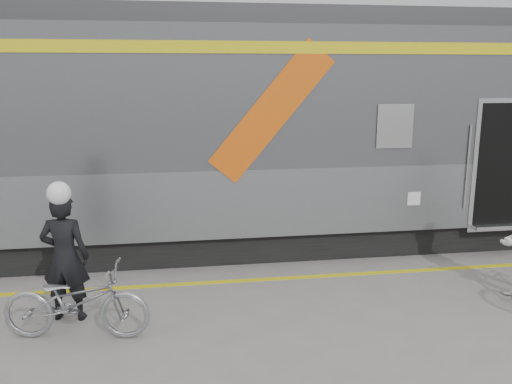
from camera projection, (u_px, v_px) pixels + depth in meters
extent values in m
plane|color=slate|center=(334.00, 347.00, 6.24)|extent=(90.00, 90.00, 0.00)
cube|color=black|center=(348.00, 222.00, 10.47)|extent=(24.00, 2.70, 0.50)
cube|color=#9EA0A5|center=(350.00, 182.00, 10.29)|extent=(24.00, 3.00, 1.10)
cube|color=#5A5C61|center=(353.00, 94.00, 9.93)|extent=(24.00, 3.00, 2.20)
cube|color=#38383A|center=(356.00, 22.00, 9.65)|extent=(24.00, 2.64, 0.30)
cube|color=gold|center=(387.00, 48.00, 8.31)|extent=(24.00, 0.02, 0.18)
cube|color=#DE560D|center=(271.00, 112.00, 8.25)|extent=(1.96, 0.01, 2.19)
cube|color=black|center=(395.00, 126.00, 8.60)|extent=(0.55, 0.02, 0.65)
cube|color=black|center=(499.00, 164.00, 9.26)|extent=(1.05, 0.45, 2.10)
cube|color=silver|center=(506.00, 166.00, 9.05)|extent=(1.20, 0.02, 2.25)
cylinder|color=silver|center=(468.00, 167.00, 8.93)|extent=(0.04, 0.04, 1.40)
cube|color=silver|center=(501.00, 226.00, 9.24)|extent=(1.05, 0.25, 0.06)
cube|color=silver|center=(414.00, 199.00, 8.92)|extent=(0.22, 0.01, 0.22)
cube|color=gold|center=(293.00, 278.00, 8.32)|extent=(24.00, 0.12, 0.01)
imported|color=black|center=(65.00, 257.00, 6.79)|extent=(0.66, 0.49, 1.65)
imported|color=#929399|center=(76.00, 302.00, 6.37)|extent=(1.81, 0.87, 0.91)
sphere|color=white|center=(59.00, 181.00, 6.58)|extent=(0.29, 0.29, 0.29)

